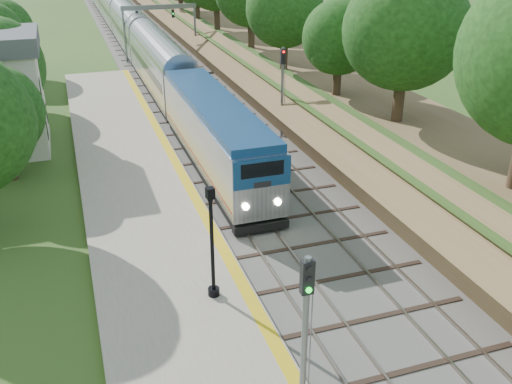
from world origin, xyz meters
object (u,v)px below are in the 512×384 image
object	(u,v)px
signal_gantry	(159,18)
train	(132,33)
signal_platform	(305,328)
lamppost_far	(212,249)
signal_farside	(282,83)

from	to	relation	value
signal_gantry	train	distance (m)	7.22
train	signal_platform	world-z (taller)	signal_platform
lamppost_far	signal_farside	distance (m)	20.69
signal_platform	signal_farside	world-z (taller)	signal_farside
signal_gantry	signal_platform	bearing A→B (deg)	-95.66
lamppost_far	signal_farside	xyz separation A→B (m)	(9.90, 18.11, 1.50)
train	signal_platform	distance (m)	60.57
signal_farside	signal_gantry	bearing A→B (deg)	97.40
lamppost_far	train	bearing A→B (deg)	86.02
signal_gantry	lamppost_far	xyz separation A→B (m)	(-6.17, -46.81, -2.26)
signal_gantry	signal_farside	size ratio (longest dim) A/B	1.30
signal_platform	lamppost_far	bearing A→B (deg)	96.16
signal_gantry	lamppost_far	world-z (taller)	signal_gantry
train	signal_farside	distance (m)	35.57
signal_platform	signal_farside	size ratio (longest dim) A/B	0.93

